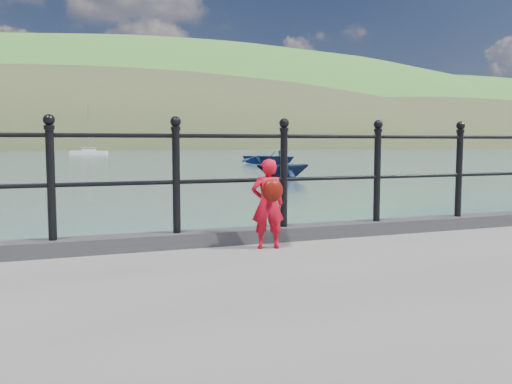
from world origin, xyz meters
name	(u,v)px	position (x,y,z in m)	size (l,w,h in m)	color
ground	(228,329)	(0.00, 0.00, 0.00)	(600.00, 600.00, 0.00)	#2D4251
kerb	(232,236)	(0.00, -0.15, 1.07)	(60.00, 0.30, 0.15)	#28282B
railing	(232,167)	(0.00, -0.15, 1.82)	(18.11, 0.11, 1.20)	black
far_shore	(148,198)	(38.34, 239.41, -22.57)	(830.00, 200.00, 156.00)	#333A21
child	(268,203)	(0.25, -0.55, 1.47)	(0.37, 0.33, 0.92)	red
launch_blue	(270,158)	(18.54, 44.45, 0.60)	(4.15, 5.82, 1.20)	navy
launch_navy	(283,165)	(10.60, 22.90, 0.82)	(2.68, 3.10, 1.63)	#0E1932
sailboat_deep	(89,153)	(4.29, 94.33, 0.34)	(6.62, 3.84, 9.36)	white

